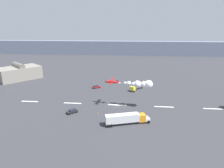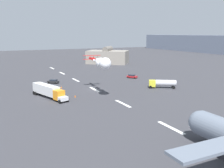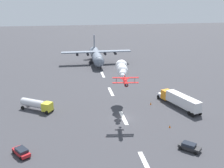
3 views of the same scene
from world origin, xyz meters
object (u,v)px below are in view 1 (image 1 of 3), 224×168
airport_staff_sedan (96,87)px  traffic_cone_far (135,114)px  fuel_tanker_truck (136,87)px  followme_car_yellow (72,111)px  traffic_cone_near (97,113)px  semi_truck_orange (126,118)px  stunt_biplane_red (140,84)px

airport_staff_sedan → traffic_cone_far: airport_staff_sedan is taller
fuel_tanker_truck → followme_car_yellow: bearing=-128.7°
airport_staff_sedan → traffic_cone_near: (6.37, -32.38, -0.44)m
traffic_cone_far → semi_truck_orange: bearing=-112.7°
airport_staff_sedan → traffic_cone_far: size_ratio=6.15×
fuel_tanker_truck → traffic_cone_far: 31.20m
stunt_biplane_red → semi_truck_orange: bearing=-108.6°
followme_car_yellow → airport_staff_sedan: (3.52, 32.71, 0.00)m
followme_car_yellow → stunt_biplane_red: bearing=17.8°
semi_truck_orange → traffic_cone_far: semi_truck_orange is taller
traffic_cone_near → traffic_cone_far: bearing=0.7°
semi_truck_orange → followme_car_yellow: size_ratio=3.65×
followme_car_yellow → traffic_cone_far: followme_car_yellow is taller
stunt_biplane_red → followme_car_yellow: size_ratio=4.64×
semi_truck_orange → followme_car_yellow: (-21.30, 6.63, -1.33)m
followme_car_yellow → traffic_cone_near: size_ratio=5.74×
semi_truck_orange → followme_car_yellow: semi_truck_orange is taller
traffic_cone_near → fuel_tanker_truck: bearing=63.7°
airport_staff_sedan → traffic_cone_far: 38.31m
stunt_biplane_red → followme_car_yellow: stunt_biplane_red is taller
fuel_tanker_truck → airport_staff_sedan: 21.90m
followme_car_yellow → airport_staff_sedan: size_ratio=0.93×
semi_truck_orange → airport_staff_sedan: (-17.78, 39.34, -1.33)m
stunt_biplane_red → traffic_cone_near: bearing=-153.8°
followme_car_yellow → airport_staff_sedan: 32.89m
stunt_biplane_red → semi_truck_orange: stunt_biplane_red is taller
fuel_tanker_truck → airport_staff_sedan: (-21.85, 1.04, -0.93)m
airport_staff_sedan → fuel_tanker_truck: bearing=-2.7°
fuel_tanker_truck → traffic_cone_far: (-1.08, -31.15, -1.37)m
fuel_tanker_truck → traffic_cone_far: bearing=-92.0°
stunt_biplane_red → fuel_tanker_truck: stunt_biplane_red is taller
semi_truck_orange → fuel_tanker_truck: 38.51m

